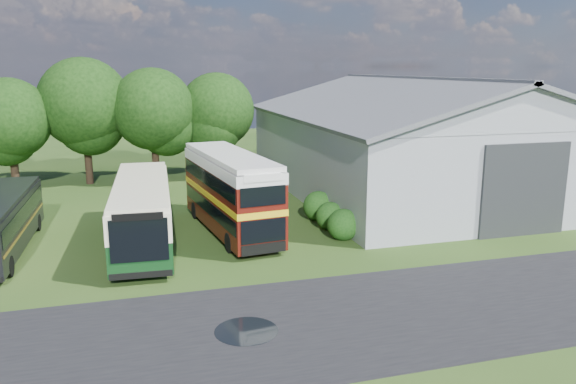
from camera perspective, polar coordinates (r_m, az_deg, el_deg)
name	(u,v)px	position (r m, az deg, el deg)	size (l,w,h in m)	color
ground	(268,294)	(22.82, -2.09, -10.27)	(120.00, 120.00, 0.00)	#1F3A12
asphalt_road	(367,316)	(21.13, 8.06, -12.34)	(60.00, 8.00, 0.02)	black
puddle	(246,332)	(19.86, -4.25, -13.95)	(2.20, 2.20, 0.01)	black
storage_shed	(415,133)	(41.81, 12.74, 5.85)	(18.80, 24.80, 8.15)	gray
tree_left_b	(9,119)	(44.78, -26.46, 6.68)	(5.78, 5.78, 8.16)	black
tree_mid	(84,103)	(45.39, -20.02, 8.48)	(6.80, 6.80, 9.60)	black
tree_right_a	(153,109)	(44.38, -13.55, 8.16)	(6.26, 6.26, 8.83)	black
tree_right_b	(217,111)	(45.69, -7.25, 8.21)	(5.98, 5.98, 8.45)	black
shrub_front	(343,239)	(29.83, 5.60, -4.75)	(1.70, 1.70, 1.70)	#194714
shrub_mid	(330,228)	(31.61, 4.27, -3.72)	(1.60, 1.60, 1.60)	#194714
shrub_back	(318,219)	(33.42, 3.08, -2.79)	(1.80, 1.80, 1.80)	#194714
bus_green_single	(142,211)	(29.38, -14.58, -1.86)	(3.34, 11.91, 3.25)	black
bus_maroon_double	(230,193)	(30.57, -5.87, -0.11)	(3.81, 10.37, 4.35)	black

